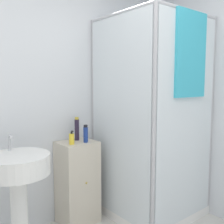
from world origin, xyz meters
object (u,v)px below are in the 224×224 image
sink (18,179)px  shampoo_bottle_tall_black (77,129)px  soap_dispenser (72,139)px  shampoo_bottle_blue (86,134)px

sink → shampoo_bottle_tall_black: shampoo_bottle_tall_black is taller
sink → soap_dispenser: (0.59, 0.20, 0.20)m
soap_dispenser → shampoo_bottle_blue: size_ratio=0.76×
shampoo_bottle_tall_black → shampoo_bottle_blue: 0.15m
sink → shampoo_bottle_tall_black: 0.84m
sink → shampoo_bottle_blue: bearing=13.8°
soap_dispenser → shampoo_bottle_tall_black: (0.14, 0.13, 0.06)m
soap_dispenser → shampoo_bottle_tall_black: bearing=42.8°
sink → shampoo_bottle_blue: shampoo_bottle_blue is taller
soap_dispenser → shampoo_bottle_tall_black: size_ratio=0.56×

